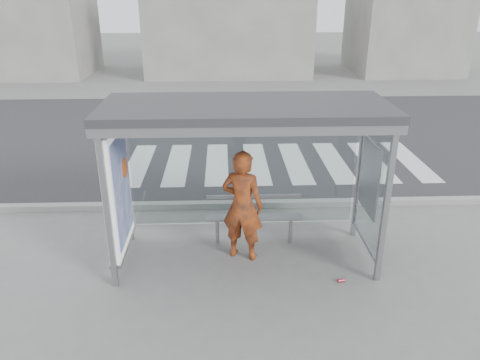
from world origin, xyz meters
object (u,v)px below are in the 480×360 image
(bench, at_px, (254,216))
(bus_shelter, at_px, (221,144))
(soda_can, at_px, (341,280))
(person, at_px, (242,206))

(bench, bearing_deg, bus_shelter, -140.52)
(bus_shelter, relative_size, soda_can, 40.02)
(bus_shelter, xyz_separation_m, soda_can, (1.81, -0.81, -1.95))
(bus_shelter, height_order, person, bus_shelter)
(bus_shelter, bearing_deg, bench, 39.48)
(soda_can, bearing_deg, bench, 134.95)
(soda_can, bearing_deg, person, 151.18)
(bench, bearing_deg, person, -116.55)
(bus_shelter, distance_m, bench, 1.64)
(soda_can, bearing_deg, bus_shelter, 155.81)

